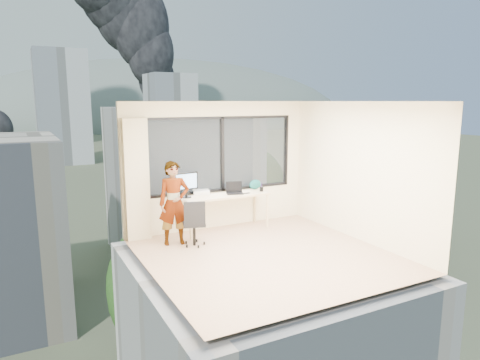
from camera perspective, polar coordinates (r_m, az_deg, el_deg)
floor at (r=7.50m, az=3.59°, el=-9.91°), size 4.00×4.00×0.01m
ceiling at (r=7.03m, az=3.83°, el=10.37°), size 4.00×4.00×0.01m
wall_front at (r=5.58m, az=14.41°, el=-3.41°), size 4.00×0.01×2.60m
wall_left at (r=6.37m, az=-11.89°, el=-1.61°), size 0.01×4.00×2.60m
wall_right at (r=8.35m, az=15.53°, el=1.06°), size 0.01×4.00×2.60m
window_wall at (r=8.89m, az=-2.70°, el=3.44°), size 3.30×0.16×1.55m
curtain at (r=8.25m, az=-13.54°, el=-0.02°), size 0.45×0.14×2.30m
desk at (r=8.78m, az=-2.00°, el=-4.29°), size 1.80×0.60×0.75m
chair at (r=7.88m, az=-6.12°, el=-5.58°), size 0.56×0.56×0.88m
person at (r=7.94m, az=-8.75°, el=-3.05°), size 0.61×0.45×1.54m
monitor at (r=8.42m, az=-7.15°, el=-0.64°), size 0.51×0.17×0.50m
game_console at (r=8.75m, az=-5.18°, el=-1.59°), size 0.38×0.34×0.08m
laptop at (r=8.72m, az=-0.69°, el=-1.14°), size 0.42×0.44×0.21m
cellphone at (r=8.77m, az=0.93°, el=-1.75°), size 0.13×0.07×0.01m
pen_cup at (r=8.97m, az=2.87°, el=-1.21°), size 0.09×0.09×0.10m
handbag at (r=9.19m, az=2.02°, el=-0.58°), size 0.29×0.21×0.21m
exterior_ground at (r=127.15m, az=-25.64°, el=1.85°), size 400.00×400.00×0.04m
near_bldg_b at (r=47.50m, az=-7.81°, el=-0.15°), size 14.00×13.00×16.00m
near_bldg_c at (r=49.23m, az=16.72°, el=-3.70°), size 12.00×10.00×10.00m
far_tower_b at (r=126.56m, az=-22.52°, el=8.88°), size 13.00×13.00×30.00m
far_tower_c at (r=153.95m, az=-9.20°, el=8.91°), size 15.00×15.00×26.00m
hill_b at (r=342.50m, az=-9.95°, el=7.44°), size 300.00×220.00×96.00m
tree_b at (r=27.95m, az=-9.20°, el=-15.41°), size 7.60×7.60×9.00m
tree_c at (r=53.94m, az=1.59°, el=-2.04°), size 8.40×8.40×10.00m
smoke_plume_b at (r=187.12m, az=-9.46°, el=17.73°), size 30.00×18.00×70.00m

